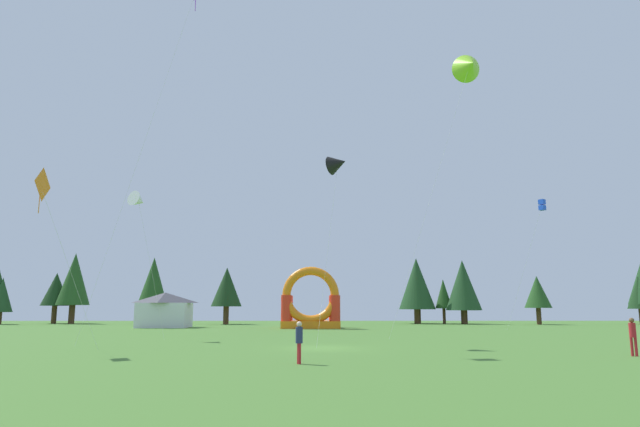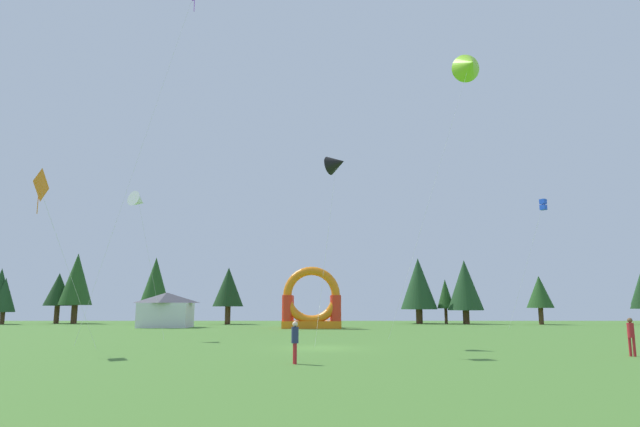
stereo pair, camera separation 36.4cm
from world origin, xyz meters
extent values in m
plane|color=#47752D|center=(0.00, 0.00, 0.00)|extent=(120.00, 120.00, 0.00)
cube|color=blue|center=(22.15, 20.42, 12.07)|extent=(0.75, 0.75, 0.49)
cube|color=blue|center=(22.15, 20.42, 12.66)|extent=(0.75, 0.75, 0.49)
cylinder|color=silver|center=(20.70, 22.26, 6.18)|extent=(2.92, 3.69, 12.37)
cone|color=white|center=(-14.35, 9.48, 10.65)|extent=(1.72, 1.76, 1.44)
cylinder|color=silver|center=(-12.87, 8.71, 5.32)|extent=(2.97, 1.54, 10.65)
cone|color=#8CD826|center=(12.08, 8.72, 21.67)|extent=(2.34, 2.49, 2.65)
cylinder|color=silver|center=(8.59, 8.67, 10.83)|extent=(7.00, 0.11, 21.67)
cone|color=black|center=(1.10, 2.54, 11.85)|extent=(1.80, 1.78, 1.45)
cylinder|color=silver|center=(0.40, 1.32, 5.93)|extent=(1.43, 2.46, 11.86)
pyramid|color=orange|center=(-15.64, -3.45, 8.96)|extent=(0.26, 1.37, 1.37)
cylinder|color=orange|center=(-15.54, -3.44, 8.20)|extent=(0.04, 0.04, 1.51)
cylinder|color=silver|center=(-14.22, -2.05, 4.48)|extent=(2.66, 2.81, 8.96)
cylinder|color=purple|center=(-8.81, 2.36, 23.51)|extent=(0.04, 0.04, 1.53)
cylinder|color=silver|center=(-12.10, 2.23, 12.14)|extent=(6.60, 0.27, 24.28)
cylinder|color=#B21E26|center=(15.29, -5.40, 0.45)|extent=(0.18, 0.18, 0.91)
cylinder|color=#B21E26|center=(15.44, -5.50, 0.45)|extent=(0.18, 0.18, 0.91)
cylinder|color=#B21E26|center=(15.36, -5.45, 1.26)|extent=(0.45, 0.45, 0.72)
sphere|color=brown|center=(15.36, -5.45, 1.75)|extent=(0.25, 0.25, 0.25)
cylinder|color=#B21E26|center=(-1.05, -9.07, 0.43)|extent=(0.16, 0.16, 0.87)
cylinder|color=#B21E26|center=(-1.10, -8.91, 0.43)|extent=(0.16, 0.16, 0.87)
cylinder|color=navy|center=(-1.07, -8.99, 1.21)|extent=(0.39, 0.39, 0.69)
sphere|color=beige|center=(-1.07, -8.99, 1.67)|extent=(0.24, 0.24, 0.24)
cube|color=orange|center=(-0.92, 29.37, 0.40)|extent=(6.49, 4.17, 0.81)
cylinder|color=red|center=(-3.58, 27.87, 2.21)|extent=(1.17, 1.17, 2.80)
cylinder|color=red|center=(1.74, 27.87, 2.21)|extent=(1.17, 1.17, 2.80)
cylinder|color=red|center=(-3.58, 30.87, 2.21)|extent=(1.17, 1.17, 2.80)
cylinder|color=red|center=(1.74, 30.87, 2.21)|extent=(1.17, 1.17, 2.80)
torus|color=orange|center=(-0.92, 27.87, 3.61)|extent=(6.26, 0.93, 6.26)
cube|color=silver|center=(-17.80, 31.31, 1.40)|extent=(5.58, 4.41, 2.79)
pyramid|color=#3F3F47|center=(-17.80, 31.31, 3.39)|extent=(5.58, 4.41, 1.19)
cylinder|color=#4C331E|center=(-42.77, 42.13, 0.81)|extent=(0.53, 0.53, 1.62)
cone|color=#1E4221|center=(-42.77, 42.13, 3.93)|extent=(2.97, 2.97, 4.61)
cylinder|color=#4C331E|center=(-37.31, 45.94, 1.24)|extent=(0.70, 0.70, 2.47)
cone|color=#193819|center=(-37.31, 45.94, 4.79)|extent=(3.88, 3.88, 4.63)
cylinder|color=#4C331E|center=(-34.54, 45.27, 1.28)|extent=(0.81, 0.81, 2.56)
cone|color=#234C1E|center=(-34.54, 45.27, 6.21)|extent=(4.52, 4.52, 7.30)
cylinder|color=#4C331E|center=(-23.08, 44.36, 1.39)|extent=(0.71, 0.71, 2.78)
cone|color=#234C1E|center=(-23.08, 44.36, 5.98)|extent=(3.92, 3.92, 6.40)
cylinder|color=#4C331E|center=(-12.53, 42.60, 1.19)|extent=(0.75, 0.75, 2.38)
cone|color=#193819|center=(-12.53, 42.60, 5.02)|extent=(4.15, 4.15, 5.28)
cylinder|color=#4C331E|center=(13.91, 45.04, 0.99)|extent=(0.92, 0.92, 1.98)
cone|color=#1E4221|center=(13.91, 45.04, 5.57)|extent=(5.09, 5.09, 7.17)
cylinder|color=#4C331E|center=(17.70, 45.23, 1.05)|extent=(0.42, 0.42, 2.10)
cone|color=#234C1E|center=(17.70, 45.23, 4.15)|extent=(2.34, 2.34, 4.10)
cylinder|color=#4C331E|center=(20.06, 43.49, 0.93)|extent=(0.88, 0.88, 1.86)
cone|color=#1E4221|center=(20.06, 43.49, 5.31)|extent=(4.89, 4.89, 6.90)
cylinder|color=#4C331E|center=(29.51, 41.38, 1.09)|extent=(0.63, 0.63, 2.18)
cone|color=#234C1E|center=(29.51, 41.38, 4.32)|extent=(3.51, 3.51, 4.27)
cone|color=#193819|center=(42.52, 40.06, 4.19)|extent=(3.14, 3.14, 4.23)
camera|label=1|loc=(-0.36, -33.19, 2.45)|focal=30.90mm
camera|label=2|loc=(0.01, -33.19, 2.45)|focal=30.90mm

